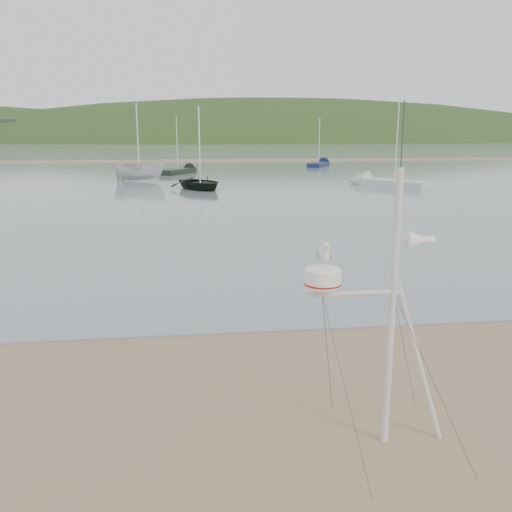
{
  "coord_description": "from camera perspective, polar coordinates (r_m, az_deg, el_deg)",
  "views": [
    {
      "loc": [
        1.11,
        -6.65,
        4.16
      ],
      "look_at": [
        2.05,
        1.0,
        2.37
      ],
      "focal_mm": 38.0,
      "sensor_mm": 36.0,
      "label": 1
    }
  ],
  "objects": [
    {
      "name": "boat_white",
      "position": [
        46.51,
        -12.27,
        10.44
      ],
      "size": [
        1.99,
        1.95,
        4.46
      ],
      "primitive_type": "imported",
      "rotation": [
        0.0,
        0.0,
        1.4
      ],
      "color": "silver",
      "rests_on": "water"
    },
    {
      "name": "sailboat_white_near",
      "position": [
        43.19,
        12.35,
        7.63
      ],
      "size": [
        5.56,
        6.24,
        6.71
      ],
      "color": "silver",
      "rests_on": "ground"
    },
    {
      "name": "hill_ridge",
      "position": [
        243.45,
        -2.94,
        7.41
      ],
      "size": [
        620.0,
        180.0,
        80.0
      ],
      "color": "#233917",
      "rests_on": "ground"
    },
    {
      "name": "sailboat_blue_far",
      "position": [
        66.23,
        6.97,
        9.62
      ],
      "size": [
        4.26,
        6.01,
        6.06
      ],
      "color": "#131F43",
      "rests_on": "ground"
    },
    {
      "name": "water",
      "position": [
        138.72,
        -7.65,
        11.23
      ],
      "size": [
        560.0,
        256.0,
        0.04
      ],
      "primitive_type": "cube",
      "color": "slate",
      "rests_on": "ground"
    },
    {
      "name": "boat_dark",
      "position": [
        39.22,
        -5.95,
        10.27
      ],
      "size": [
        3.29,
        2.34,
        4.52
      ],
      "primitive_type": "imported",
      "rotation": [
        0.0,
        0.0,
        0.49
      ],
      "color": "black",
      "rests_on": "water"
    },
    {
      "name": "ground",
      "position": [
        7.92,
        -14.83,
        -19.08
      ],
      "size": [
        560.0,
        560.0,
        0.0
      ],
      "primitive_type": "plane",
      "color": "#8B6B50",
      "rests_on": "ground"
    },
    {
      "name": "far_cottages",
      "position": [
        202.66,
        -6.68,
        12.92
      ],
      "size": [
        294.4,
        6.3,
        8.0
      ],
      "color": "silver",
      "rests_on": "ground"
    },
    {
      "name": "sailboat_dark_mid",
      "position": [
        54.97,
        -7.39,
        8.93
      ],
      "size": [
        4.35,
        5.72,
        5.87
      ],
      "color": "black",
      "rests_on": "ground"
    },
    {
      "name": "mast_rig",
      "position": [
        7.48,
        13.52,
        -11.51
      ],
      "size": [
        2.0,
        2.14,
        4.52
      ],
      "color": "silver",
      "rests_on": "ground"
    },
    {
      "name": "sandbar",
      "position": [
        76.77,
        -7.98,
        9.88
      ],
      "size": [
        560.0,
        7.0,
        0.07
      ],
      "primitive_type": "cube",
      "color": "#8B6B50",
      "rests_on": "water"
    }
  ]
}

